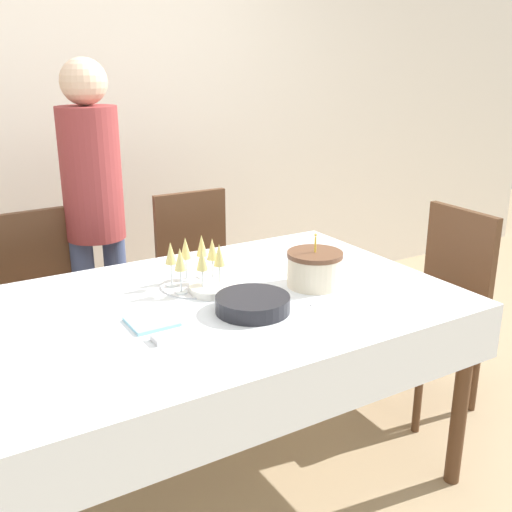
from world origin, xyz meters
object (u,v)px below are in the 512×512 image
object	(u,v)px
plate_stack_dessert	(213,289)
person_standing	(94,199)
birthday_cake	(315,269)
champagne_tray	(197,263)
dining_chair_far_right	(201,276)
dining_chair_far_left	(46,306)
plate_stack_main	(253,304)
dining_chair_right_end	(439,301)

from	to	relation	value
plate_stack_dessert	person_standing	size ratio (longest dim) A/B	0.11
birthday_cake	champagne_tray	bearing A→B (deg)	149.87
dining_chair_far_right	birthday_cake	size ratio (longest dim) A/B	4.44
dining_chair_far_left	plate_stack_main	world-z (taller)	dining_chair_far_left
dining_chair_far_left	champagne_tray	xyz separation A→B (m)	(0.43, -0.73, 0.35)
birthday_cake	person_standing	xyz separation A→B (m)	(-0.53, 1.05, 0.13)
dining_chair_right_end	plate_stack_main	world-z (taller)	dining_chair_right_end
dining_chair_far_right	plate_stack_main	distance (m)	1.13
dining_chair_far_right	birthday_cake	xyz separation A→B (m)	(0.03, -0.95, 0.32)
dining_chair_far_left	champagne_tray	size ratio (longest dim) A/B	3.34
birthday_cake	plate_stack_main	distance (m)	0.35
dining_chair_far_right	dining_chair_far_left	bearing A→B (deg)	-179.99
champagne_tray	person_standing	distance (m)	0.84
dining_chair_far_left	plate_stack_dessert	size ratio (longest dim) A/B	5.23
dining_chair_far_right	birthday_cake	distance (m)	1.01
champagne_tray	plate_stack_dessert	bearing A→B (deg)	-74.96
plate_stack_main	person_standing	bearing A→B (deg)	99.98
dining_chair_far_right	dining_chair_right_end	world-z (taller)	same
dining_chair_right_end	person_standing	size ratio (longest dim) A/B	0.59
person_standing	dining_chair_far_right	bearing A→B (deg)	-10.23
birthday_cake	dining_chair_far_right	bearing A→B (deg)	91.61
plate_stack_main	person_standing	xyz separation A→B (m)	(-0.20, 1.14, 0.17)
dining_chair_far_left	dining_chair_right_end	size ratio (longest dim) A/B	1.00
dining_chair_far_left	plate_stack_dessert	xyz separation A→B (m)	(0.46, -0.82, 0.27)
plate_stack_dessert	birthday_cake	bearing A→B (deg)	-20.57
dining_chair_right_end	champagne_tray	bearing A→B (deg)	172.12
dining_chair_right_end	birthday_cake	world-z (taller)	birthday_cake
birthday_cake	plate_stack_dessert	world-z (taller)	birthday_cake
plate_stack_main	champagne_tray	bearing A→B (deg)	100.29
birthday_cake	dining_chair_far_left	bearing A→B (deg)	130.72
dining_chair_far_right	person_standing	size ratio (longest dim) A/B	0.59
plate_stack_dessert	person_standing	distance (m)	0.94
birthday_cake	person_standing	distance (m)	1.18
dining_chair_right_end	birthday_cake	size ratio (longest dim) A/B	4.44
dining_chair_right_end	champagne_tray	size ratio (longest dim) A/B	3.34
birthday_cake	plate_stack_main	xyz separation A→B (m)	(-0.33, -0.09, -0.04)
person_standing	dining_chair_right_end	bearing A→B (deg)	-36.64
dining_chair_far_right	champagne_tray	xyz separation A→B (m)	(-0.36, -0.73, 0.35)
dining_chair_far_left	dining_chair_right_end	world-z (taller)	same
birthday_cake	plate_stack_main	world-z (taller)	birthday_cake
dining_chair_far_right	birthday_cake	bearing A→B (deg)	-88.39
dining_chair_far_right	champagne_tray	distance (m)	0.88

